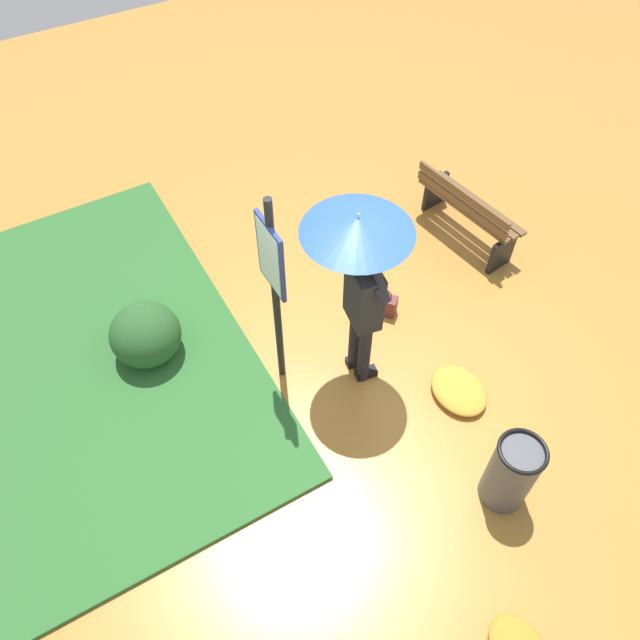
% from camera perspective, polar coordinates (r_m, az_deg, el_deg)
% --- Properties ---
extents(ground_plane, '(18.00, 18.00, 0.00)m').
position_cam_1_polar(ground_plane, '(6.35, 4.37, -5.25)').
color(ground_plane, '#B27A33').
extents(grass_verge, '(4.80, 4.00, 0.05)m').
position_cam_1_polar(grass_verge, '(6.90, -24.13, -4.84)').
color(grass_verge, '#2D662D').
rests_on(grass_verge, ground_plane).
extents(person_with_umbrella, '(0.96, 0.96, 2.04)m').
position_cam_1_polar(person_with_umbrella, '(5.22, 3.75, 5.47)').
color(person_with_umbrella, black).
rests_on(person_with_umbrella, ground_plane).
extents(info_sign_post, '(0.44, 0.07, 2.30)m').
position_cam_1_polar(info_sign_post, '(5.23, -4.36, 3.93)').
color(info_sign_post, black).
rests_on(info_sign_post, ground_plane).
extents(handbag, '(0.32, 0.30, 0.37)m').
position_cam_1_polar(handbag, '(6.79, 5.84, 1.51)').
color(handbag, brown).
rests_on(handbag, ground_plane).
extents(park_bench, '(1.40, 0.55, 0.75)m').
position_cam_1_polar(park_bench, '(7.61, 13.46, 9.85)').
color(park_bench, black).
rests_on(park_bench, ground_plane).
extents(trash_bin, '(0.42, 0.42, 0.83)m').
position_cam_1_polar(trash_bin, '(5.60, 17.29, -13.35)').
color(trash_bin, '#4C4C51').
rests_on(trash_bin, ground_plane).
extents(shrub_cluster, '(0.79, 0.72, 0.65)m').
position_cam_1_polar(shrub_cluster, '(6.53, -15.78, -1.09)').
color(shrub_cluster, '#285628').
rests_on(shrub_cluster, ground_plane).
extents(leaf_pile_by_bench, '(0.62, 0.50, 0.14)m').
position_cam_1_polar(leaf_pile_by_bench, '(6.31, 12.74, -6.39)').
color(leaf_pile_by_bench, gold).
rests_on(leaf_pile_by_bench, ground_plane).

